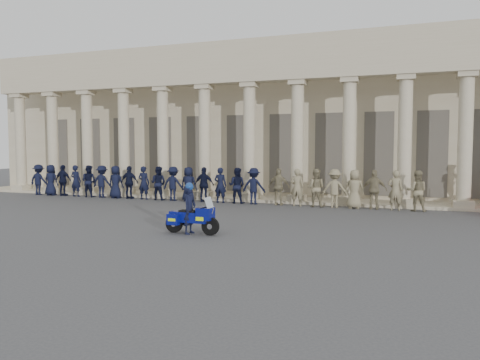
% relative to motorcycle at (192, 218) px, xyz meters
% --- Properties ---
extents(ground, '(90.00, 90.00, 0.00)m').
position_rel_motorcycle_xyz_m(ground, '(0.02, 1.62, -0.55)').
color(ground, '#414144').
rests_on(ground, ground).
extents(building, '(40.00, 12.50, 9.00)m').
position_rel_motorcycle_xyz_m(building, '(0.02, 16.36, 3.98)').
color(building, '#B8A98A').
rests_on(building, ground).
extents(officer_rank, '(22.58, 0.70, 1.85)m').
position_rel_motorcycle_xyz_m(officer_rank, '(-3.93, 8.50, 0.38)').
color(officer_rank, black).
rests_on(officer_rank, ground).
extents(motorcycle, '(1.97, 0.81, 1.26)m').
position_rel_motorcycle_xyz_m(motorcycle, '(0.00, 0.00, 0.00)').
color(motorcycle, black).
rests_on(motorcycle, ground).
extents(rider, '(0.41, 0.61, 1.72)m').
position_rel_motorcycle_xyz_m(rider, '(-0.11, 0.00, 0.31)').
color(rider, black).
rests_on(rider, ground).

